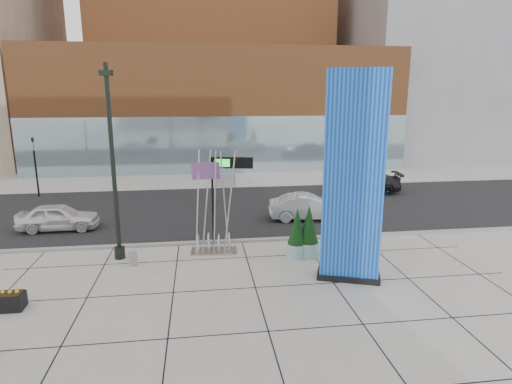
{
  "coord_description": "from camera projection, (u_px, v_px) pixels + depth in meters",
  "views": [
    {
      "loc": [
        -0.92,
        -15.48,
        7.08
      ],
      "look_at": [
        1.43,
        2.0,
        2.94
      ],
      "focal_mm": 30.0,
      "sensor_mm": 36.0,
      "label": 1
    }
  ],
  "objects": [
    {
      "name": "round_planter_mid",
      "position": [
        297.0,
        234.0,
        18.59
      ],
      "size": [
        0.88,
        0.88,
        2.2
      ],
      "color": "#91C3C0",
      "rests_on": "ground"
    },
    {
      "name": "street_asphalt",
      "position": [
        216.0,
        209.0,
        26.32
      ],
      "size": [
        80.0,
        12.0,
        0.02
      ],
      "primitive_type": "cube",
      "color": "black",
      "rests_on": "ground"
    },
    {
      "name": "car_silver_mid",
      "position": [
        308.0,
        207.0,
        24.13
      ],
      "size": [
        4.49,
        1.93,
        1.44
      ],
      "primitive_type": "imported",
      "rotation": [
        0.0,
        0.0,
        1.47
      ],
      "color": "#B5B8BE",
      "rests_on": "ground"
    },
    {
      "name": "concrete_bollard",
      "position": [
        133.0,
        258.0,
        17.82
      ],
      "size": [
        0.34,
        0.34,
        0.66
      ],
      "primitive_type": "cylinder",
      "color": "gray",
      "rests_on": "ground"
    },
    {
      "name": "round_planter_east",
      "position": [
        368.0,
        227.0,
        18.96
      ],
      "size": [
        1.05,
        1.05,
        2.63
      ],
      "color": "#91C3C0",
      "rests_on": "ground"
    },
    {
      "name": "tower_podium",
      "position": [
        218.0,
        108.0,
        41.6
      ],
      "size": [
        34.0,
        10.0,
        11.0
      ],
      "primitive_type": "cube",
      "color": "#9B572D",
      "rests_on": "ground"
    },
    {
      "name": "traffic_signal",
      "position": [
        35.0,
        164.0,
        29.07
      ],
      "size": [
        0.15,
        0.18,
        4.1
      ],
      "color": "black",
      "rests_on": "ground"
    },
    {
      "name": "overhead_street_sign",
      "position": [
        228.0,
        170.0,
        19.56
      ],
      "size": [
        1.97,
        0.61,
        4.2
      ],
      "rotation": [
        0.0,
        0.0,
        -0.22
      ],
      "color": "black",
      "rests_on": "ground"
    },
    {
      "name": "public_art_sculpture",
      "position": [
        214.0,
        226.0,
        19.14
      ],
      "size": [
        2.12,
        1.18,
        4.66
      ],
      "rotation": [
        0.0,
        0.0,
        -0.08
      ],
      "color": "silver",
      "rests_on": "ground"
    },
    {
      "name": "lamp_post",
      "position": [
        114.0,
        183.0,
        17.88
      ],
      "size": [
        0.55,
        0.45,
        8.22
      ],
      "rotation": [
        0.0,
        0.0,
        -0.25
      ],
      "color": "black",
      "rests_on": "ground"
    },
    {
      "name": "box_planter_north",
      "position": [
        4.0,
        301.0,
        14.18
      ],
      "size": [
        1.27,
        0.65,
        0.69
      ],
      "rotation": [
        0.0,
        0.0,
        -0.02
      ],
      "color": "black",
      "rests_on": "ground"
    },
    {
      "name": "tower_glass_front",
      "position": [
        221.0,
        145.0,
        37.65
      ],
      "size": [
        34.0,
        0.6,
        5.0
      ],
      "primitive_type": "cube",
      "color": "#8CA5B2",
      "rests_on": "ground"
    },
    {
      "name": "building_grey_parking",
      "position": [
        434.0,
        75.0,
        48.86
      ],
      "size": [
        20.0,
        18.0,
        18.0
      ],
      "primitive_type": "cube",
      "color": "slate",
      "rests_on": "ground"
    },
    {
      "name": "car_dark_east",
      "position": [
        363.0,
        183.0,
        30.53
      ],
      "size": [
        5.4,
        2.7,
        1.51
      ],
      "primitive_type": "imported",
      "rotation": [
        0.0,
        0.0,
        -1.69
      ],
      "color": "black",
      "rests_on": "ground"
    },
    {
      "name": "blue_pylon",
      "position": [
        353.0,
        182.0,
        15.82
      ],
      "size": [
        2.59,
        1.79,
        7.9
      ],
      "rotation": [
        0.0,
        0.0,
        -0.34
      ],
      "color": "#0D3EC6",
      "rests_on": "ground"
    },
    {
      "name": "curb_edge",
      "position": [
        221.0,
        242.0,
        20.52
      ],
      "size": [
        80.0,
        0.3,
        0.12
      ],
      "primitive_type": "cube",
      "color": "gray",
      "rests_on": "ground"
    },
    {
      "name": "car_white_west",
      "position": [
        58.0,
        217.0,
        22.31
      ],
      "size": [
        4.06,
        1.67,
        1.38
      ],
      "primitive_type": "imported",
      "rotation": [
        0.0,
        0.0,
        1.58
      ],
      "color": "white",
      "rests_on": "ground"
    },
    {
      "name": "round_planter_west",
      "position": [
        309.0,
        232.0,
        18.64
      ],
      "size": [
        0.93,
        0.93,
        2.34
      ],
      "color": "#91C3C0",
      "rests_on": "ground"
    },
    {
      "name": "ground",
      "position": [
        227.0,
        278.0,
        16.68
      ],
      "size": [
        160.0,
        160.0,
        0.0
      ],
      "primitive_type": "plane",
      "color": "#9E9991",
      "rests_on": "ground"
    }
  ]
}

